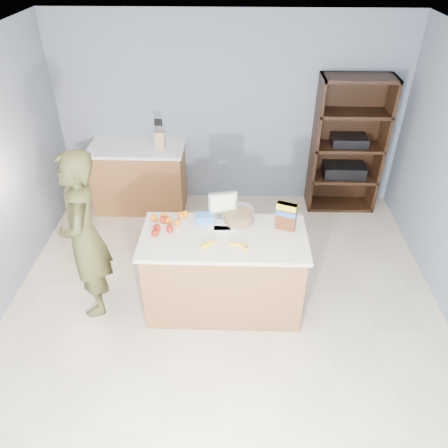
{
  "coord_description": "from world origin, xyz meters",
  "views": [
    {
      "loc": [
        0.1,
        -2.96,
        3.33
      ],
      "look_at": [
        0.0,
        0.35,
        1.0
      ],
      "focal_mm": 35.0,
      "sensor_mm": 36.0,
      "label": 1
    }
  ],
  "objects_px": {
    "counter_peninsula": "(224,275)",
    "cereal_box": "(286,214)",
    "person": "(84,237)",
    "tv": "(223,204)",
    "shelving_unit": "(347,147)"
  },
  "relations": [
    {
      "from": "person",
      "to": "tv",
      "type": "relative_size",
      "value": 6.18
    },
    {
      "from": "person",
      "to": "tv",
      "type": "distance_m",
      "value": 1.35
    },
    {
      "from": "tv",
      "to": "cereal_box",
      "type": "distance_m",
      "value": 0.62
    },
    {
      "from": "shelving_unit",
      "to": "tv",
      "type": "bearing_deg",
      "value": -132.08
    },
    {
      "from": "shelving_unit",
      "to": "person",
      "type": "distance_m",
      "value": 3.53
    },
    {
      "from": "counter_peninsula",
      "to": "shelving_unit",
      "type": "distance_m",
      "value": 2.61
    },
    {
      "from": "shelving_unit",
      "to": "cereal_box",
      "type": "relative_size",
      "value": 6.42
    },
    {
      "from": "shelving_unit",
      "to": "person",
      "type": "height_order",
      "value": "shelving_unit"
    },
    {
      "from": "person",
      "to": "cereal_box",
      "type": "xyz_separation_m",
      "value": [
        1.89,
        0.15,
        0.19
      ]
    },
    {
      "from": "shelving_unit",
      "to": "tv",
      "type": "distance_m",
      "value": 2.35
    },
    {
      "from": "counter_peninsula",
      "to": "cereal_box",
      "type": "xyz_separation_m",
      "value": [
        0.58,
        0.13,
        0.65
      ]
    },
    {
      "from": "tv",
      "to": "cereal_box",
      "type": "bearing_deg",
      "value": -16.68
    },
    {
      "from": "counter_peninsula",
      "to": "cereal_box",
      "type": "bearing_deg",
      "value": 12.87
    },
    {
      "from": "tv",
      "to": "cereal_box",
      "type": "relative_size",
      "value": 1.01
    },
    {
      "from": "tv",
      "to": "cereal_box",
      "type": "height_order",
      "value": "tv"
    }
  ]
}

